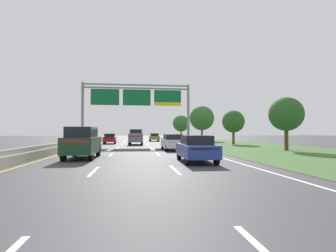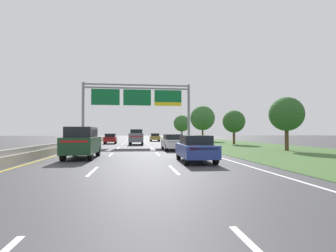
{
  "view_description": "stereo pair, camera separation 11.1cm",
  "coord_description": "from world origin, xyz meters",
  "px_view_note": "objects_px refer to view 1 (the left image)",
  "views": [
    {
      "loc": [
        -0.05,
        -1.74,
        1.75
      ],
      "look_at": [
        3.03,
        22.25,
        2.34
      ],
      "focal_mm": 28.17,
      "sensor_mm": 36.0,
      "label": 1
    },
    {
      "loc": [
        0.05,
        -1.75,
        1.75
      ],
      "look_at": [
        3.03,
        22.25,
        2.34
      ],
      "focal_mm": 28.17,
      "sensor_mm": 36.0,
      "label": 2
    }
  ],
  "objects_px": {
    "overhead_sign_gantry": "(137,101)",
    "car_blue_right_lane_sedan": "(196,148)",
    "roadside_tree_mid": "(233,122)",
    "roadside_tree_distant": "(181,123)",
    "pickup_truck_grey": "(136,137)",
    "roadside_tree_far": "(202,118)",
    "car_gold_right_lane_sedan": "(154,137)",
    "roadside_tree_near": "(286,114)",
    "car_red_left_lane_sedan": "(110,138)",
    "car_darkgreen_left_lane_suv": "(82,142)",
    "car_white_right_lane_sedan": "(173,142)"
  },
  "relations": [
    {
      "from": "pickup_truck_grey",
      "to": "car_red_left_lane_sedan",
      "type": "bearing_deg",
      "value": 49.91
    },
    {
      "from": "roadside_tree_near",
      "to": "roadside_tree_distant",
      "type": "distance_m",
      "value": 45.29
    },
    {
      "from": "roadside_tree_mid",
      "to": "roadside_tree_distant",
      "type": "bearing_deg",
      "value": 93.7
    },
    {
      "from": "overhead_sign_gantry",
      "to": "roadside_tree_mid",
      "type": "bearing_deg",
      "value": 0.12
    },
    {
      "from": "overhead_sign_gantry",
      "to": "car_red_left_lane_sedan",
      "type": "height_order",
      "value": "overhead_sign_gantry"
    },
    {
      "from": "car_gold_right_lane_sedan",
      "to": "car_blue_right_lane_sedan",
      "type": "bearing_deg",
      "value": 179.24
    },
    {
      "from": "roadside_tree_near",
      "to": "roadside_tree_far",
      "type": "relative_size",
      "value": 0.72
    },
    {
      "from": "car_darkgreen_left_lane_suv",
      "to": "car_gold_right_lane_sedan",
      "type": "xyz_separation_m",
      "value": [
        7.39,
        33.74,
        -0.28
      ]
    },
    {
      "from": "overhead_sign_gantry",
      "to": "car_gold_right_lane_sedan",
      "type": "distance_m",
      "value": 16.45
    },
    {
      "from": "car_blue_right_lane_sedan",
      "to": "car_gold_right_lane_sedan",
      "type": "bearing_deg",
      "value": 0.88
    },
    {
      "from": "pickup_truck_grey",
      "to": "roadside_tree_distant",
      "type": "height_order",
      "value": "roadside_tree_distant"
    },
    {
      "from": "car_gold_right_lane_sedan",
      "to": "roadside_tree_far",
      "type": "relative_size",
      "value": 0.62
    },
    {
      "from": "car_white_right_lane_sedan",
      "to": "roadside_tree_mid",
      "type": "xyz_separation_m",
      "value": [
        10.67,
        11.43,
        2.52
      ]
    },
    {
      "from": "roadside_tree_near",
      "to": "roadside_tree_distant",
      "type": "bearing_deg",
      "value": 92.71
    },
    {
      "from": "roadside_tree_mid",
      "to": "roadside_tree_distant",
      "type": "xyz_separation_m",
      "value": [
        -2.06,
        31.87,
        0.82
      ]
    },
    {
      "from": "roadside_tree_mid",
      "to": "car_darkgreen_left_lane_suv",
      "type": "bearing_deg",
      "value": -133.8
    },
    {
      "from": "pickup_truck_grey",
      "to": "roadside_tree_far",
      "type": "height_order",
      "value": "roadside_tree_far"
    },
    {
      "from": "pickup_truck_grey",
      "to": "roadside_tree_mid",
      "type": "bearing_deg",
      "value": -93.82
    },
    {
      "from": "car_darkgreen_left_lane_suv",
      "to": "roadside_tree_near",
      "type": "bearing_deg",
      "value": -73.39
    },
    {
      "from": "car_gold_right_lane_sedan",
      "to": "roadside_tree_mid",
      "type": "distance_m",
      "value": 18.55
    },
    {
      "from": "roadside_tree_far",
      "to": "roadside_tree_distant",
      "type": "bearing_deg",
      "value": 94.42
    },
    {
      "from": "car_red_left_lane_sedan",
      "to": "car_white_right_lane_sedan",
      "type": "distance_m",
      "value": 17.86
    },
    {
      "from": "overhead_sign_gantry",
      "to": "car_blue_right_lane_sedan",
      "type": "relative_size",
      "value": 3.39
    },
    {
      "from": "car_red_left_lane_sedan",
      "to": "car_darkgreen_left_lane_suv",
      "type": "distance_m",
      "value": 23.44
    },
    {
      "from": "car_red_left_lane_sedan",
      "to": "roadside_tree_distant",
      "type": "bearing_deg",
      "value": -31.99
    },
    {
      "from": "pickup_truck_grey",
      "to": "car_red_left_lane_sedan",
      "type": "xyz_separation_m",
      "value": [
        -3.99,
        3.52,
        -0.26
      ]
    },
    {
      "from": "roadside_tree_mid",
      "to": "roadside_tree_distant",
      "type": "relative_size",
      "value": 0.79
    },
    {
      "from": "car_red_left_lane_sedan",
      "to": "roadside_tree_distant",
      "type": "xyz_separation_m",
      "value": [
        16.08,
        27.08,
        3.34
      ]
    },
    {
      "from": "roadside_tree_mid",
      "to": "overhead_sign_gantry",
      "type": "bearing_deg",
      "value": -179.88
    },
    {
      "from": "car_white_right_lane_sedan",
      "to": "roadside_tree_distant",
      "type": "xyz_separation_m",
      "value": [
        8.61,
        43.3,
        3.34
      ]
    },
    {
      "from": "pickup_truck_grey",
      "to": "car_red_left_lane_sedan",
      "type": "height_order",
      "value": "pickup_truck_grey"
    },
    {
      "from": "car_darkgreen_left_lane_suv",
      "to": "roadside_tree_mid",
      "type": "relative_size",
      "value": 0.94
    },
    {
      "from": "roadside_tree_far",
      "to": "roadside_tree_distant",
      "type": "height_order",
      "value": "roadside_tree_far"
    },
    {
      "from": "overhead_sign_gantry",
      "to": "car_darkgreen_left_lane_suv",
      "type": "bearing_deg",
      "value": -101.57
    },
    {
      "from": "car_blue_right_lane_sedan",
      "to": "roadside_tree_distant",
      "type": "relative_size",
      "value": 0.7
    },
    {
      "from": "roadside_tree_mid",
      "to": "car_blue_right_lane_sedan",
      "type": "bearing_deg",
      "value": -116.42
    },
    {
      "from": "roadside_tree_mid",
      "to": "roadside_tree_distant",
      "type": "height_order",
      "value": "roadside_tree_distant"
    },
    {
      "from": "car_red_left_lane_sedan",
      "to": "roadside_tree_distant",
      "type": "height_order",
      "value": "roadside_tree_distant"
    },
    {
      "from": "overhead_sign_gantry",
      "to": "car_blue_right_lane_sedan",
      "type": "xyz_separation_m",
      "value": [
        3.3,
        -21.63,
        -5.37
      ]
    },
    {
      "from": "car_red_left_lane_sedan",
      "to": "car_white_right_lane_sedan",
      "type": "xyz_separation_m",
      "value": [
        7.47,
        -16.22,
        0.0
      ]
    },
    {
      "from": "roadside_tree_near",
      "to": "roadside_tree_far",
      "type": "bearing_deg",
      "value": 91.7
    },
    {
      "from": "overhead_sign_gantry",
      "to": "roadside_tree_far",
      "type": "distance_m",
      "value": 20.21
    },
    {
      "from": "overhead_sign_gantry",
      "to": "car_white_right_lane_sedan",
      "type": "distance_m",
      "value": 13.04
    },
    {
      "from": "car_blue_right_lane_sedan",
      "to": "roadside_tree_near",
      "type": "relative_size",
      "value": 0.86
    },
    {
      "from": "pickup_truck_grey",
      "to": "car_blue_right_lane_sedan",
      "type": "xyz_separation_m",
      "value": [
        3.4,
        -22.94,
        -0.26
      ]
    },
    {
      "from": "car_blue_right_lane_sedan",
      "to": "car_red_left_lane_sedan",
      "type": "height_order",
      "value": "same"
    },
    {
      "from": "pickup_truck_grey",
      "to": "car_gold_right_lane_sedan",
      "type": "height_order",
      "value": "pickup_truck_grey"
    },
    {
      "from": "roadside_tree_distant",
      "to": "car_white_right_lane_sedan",
      "type": "bearing_deg",
      "value": -101.25
    },
    {
      "from": "car_darkgreen_left_lane_suv",
      "to": "roadside_tree_distant",
      "type": "relative_size",
      "value": 0.74
    },
    {
      "from": "roadside_tree_near",
      "to": "car_gold_right_lane_sedan",
      "type": "bearing_deg",
      "value": 110.35
    }
  ]
}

